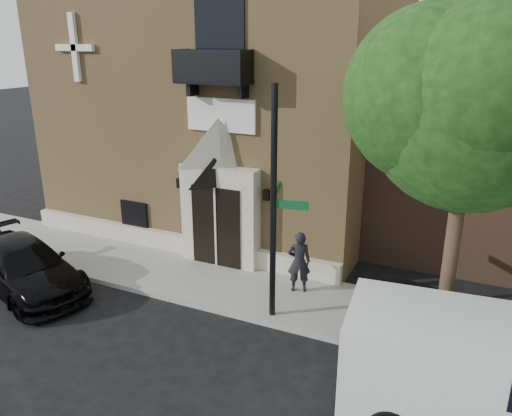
{
  "coord_description": "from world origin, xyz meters",
  "views": [
    {
      "loc": [
        6.37,
        -10.3,
        7.08
      ],
      "look_at": [
        0.61,
        2.0,
        2.46
      ],
      "focal_mm": 35.0,
      "sensor_mm": 36.0,
      "label": 1
    }
  ],
  "objects": [
    {
      "name": "ground",
      "position": [
        0.0,
        0.0,
        0.0
      ],
      "size": [
        120.0,
        120.0,
        0.0
      ],
      "primitive_type": "plane",
      "color": "black",
      "rests_on": "ground"
    },
    {
      "name": "sidewalk",
      "position": [
        1.0,
        1.5,
        0.07
      ],
      "size": [
        42.0,
        3.0,
        0.15
      ],
      "primitive_type": "cube",
      "color": "gray",
      "rests_on": "ground"
    },
    {
      "name": "church",
      "position": [
        -2.99,
        7.95,
        4.63
      ],
      "size": [
        12.2,
        11.01,
        9.3
      ],
      "color": "tan",
      "rests_on": "ground"
    },
    {
      "name": "street_tree_left",
      "position": [
        6.03,
        0.35,
        5.87
      ],
      "size": [
        4.97,
        4.38,
        7.77
      ],
      "color": "#38281C",
      "rests_on": "sidewalk"
    },
    {
      "name": "black_sedan",
      "position": [
        -5.45,
        -1.13,
        0.73
      ],
      "size": [
        5.42,
        3.52,
        1.46
      ],
      "primitive_type": "imported",
      "rotation": [
        0.0,
        0.0,
        1.25
      ],
      "color": "black",
      "rests_on": "ground"
    },
    {
      "name": "cargo_van",
      "position": [
        7.35,
        -1.51,
        1.26
      ],
      "size": [
        5.73,
        2.78,
        2.26
      ],
      "rotation": [
        0.0,
        0.0,
        0.1
      ],
      "color": "white",
      "rests_on": "ground"
    },
    {
      "name": "street_sign",
      "position": [
        1.84,
        0.43,
        3.16
      ],
      "size": [
        1.05,
        0.94,
        5.98
      ],
      "rotation": [
        0.0,
        0.0,
        0.2
      ],
      "color": "black",
      "rests_on": "sidewalk"
    },
    {
      "name": "fire_hydrant",
      "position": [
        6.12,
        0.2,
        0.56
      ],
      "size": [
        0.48,
        0.38,
        0.84
      ],
      "color": "#B70500",
      "rests_on": "sidewalk"
    },
    {
      "name": "dumpster",
      "position": [
        5.72,
        0.67,
        0.79
      ],
      "size": [
        2.12,
        1.47,
        1.27
      ],
      "rotation": [
        0.0,
        0.0,
        -0.2
      ],
      "color": "#103C1E",
      "rests_on": "sidewalk"
    },
    {
      "name": "planter",
      "position": [
        -0.4,
        2.71,
        0.48
      ],
      "size": [
        0.65,
        0.59,
        0.65
      ],
      "primitive_type": "imported",
      "rotation": [
        0.0,
        0.0,
        -0.14
      ],
      "color": "#335725",
      "rests_on": "sidewalk"
    },
    {
      "name": "pedestrian_near",
      "position": [
        1.99,
        1.95,
        1.06
      ],
      "size": [
        0.78,
        0.66,
        1.82
      ],
      "primitive_type": "imported",
      "rotation": [
        0.0,
        0.0,
        3.55
      ],
      "color": "black",
      "rests_on": "sidewalk"
    }
  ]
}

